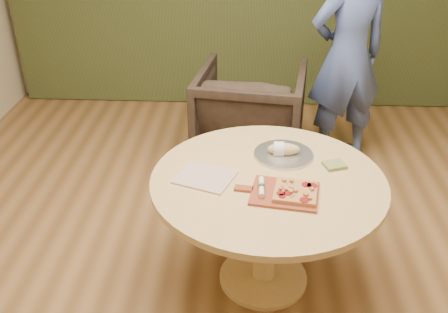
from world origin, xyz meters
TOP-DOWN VIEW (x-y plane):
  - room_shell at (0.00, 0.00)m, footprint 5.04×6.04m
  - pedestal_table at (0.18, 0.10)m, footprint 1.31×1.31m
  - pizza_paddle at (0.25, -0.06)m, footprint 0.47×0.33m
  - flatbread_pizza at (0.31, -0.07)m, footprint 0.25×0.25m
  - cutlery_roll at (0.13, -0.04)m, footprint 0.03×0.20m
  - newspaper at (-0.18, 0.08)m, footprint 0.37×0.34m
  - serving_tray at (0.27, 0.35)m, footprint 0.36×0.36m
  - bread_roll at (0.26, 0.35)m, footprint 0.19×0.09m
  - green_packet at (0.56, 0.24)m, footprint 0.15×0.13m
  - armchair at (0.08, 1.67)m, footprint 0.99×0.94m
  - person_standing at (0.86, 1.71)m, footprint 0.78×0.64m

SIDE VIEW (x-z plane):
  - armchair at x=0.08m, z-range 0.00..0.91m
  - pedestal_table at x=0.18m, z-range 0.23..0.98m
  - newspaper at x=-0.18m, z-range 0.75..0.76m
  - serving_tray at x=0.27m, z-range 0.75..0.77m
  - pizza_paddle at x=0.25m, z-range 0.75..0.77m
  - green_packet at x=0.56m, z-range 0.75..0.77m
  - flatbread_pizza at x=0.31m, z-range 0.76..0.80m
  - cutlery_roll at x=0.13m, z-range 0.76..0.80m
  - bread_roll at x=0.26m, z-range 0.75..0.84m
  - person_standing at x=0.86m, z-range 0.00..1.85m
  - room_shell at x=0.00m, z-range -0.02..2.82m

